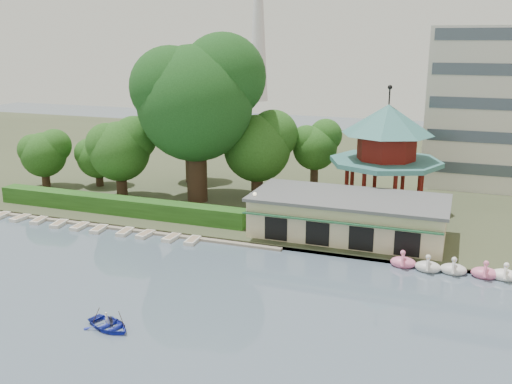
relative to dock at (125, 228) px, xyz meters
The scene contains 13 objects.
ground_plane 20.97m from the dock, 55.10° to the right, with size 220.00×220.00×0.00m, color slate.
shore 36.81m from the dock, 70.97° to the left, with size 220.00×70.00×0.40m, color #424930.
embankment 12.00m from the dock, ahead, with size 220.00×0.60×0.30m, color gray.
dock is the anchor object (origin of this frame).
boathouse 22.62m from the dock, 12.24° to the left, with size 18.60×9.39×3.90m.
pavilion 29.14m from the dock, 31.66° to the left, with size 12.40×12.40×13.50m.
hedge 4.61m from the dock, 132.27° to the left, with size 30.00×2.00×1.80m, color #285B1C.
lamp_post 13.99m from the dock, ahead, with size 0.36×0.36×4.28m.
big_tree 17.06m from the dock, 73.90° to the left, with size 14.42×13.43×19.26m.
small_trees 15.09m from the dock, 91.66° to the left, with size 39.07×16.67×10.45m.
swan_boats 34.21m from the dock, ahead, with size 15.72×2.15×1.92m.
moored_rowboats 3.52m from the dock, 157.77° to the right, with size 24.41×2.72×0.36m.
rowboat_with_passengers 21.16m from the dock, 60.26° to the right, with size 5.71×4.82×2.01m.
Camera 1 is at (19.72, -30.29, 18.84)m, focal length 40.00 mm.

